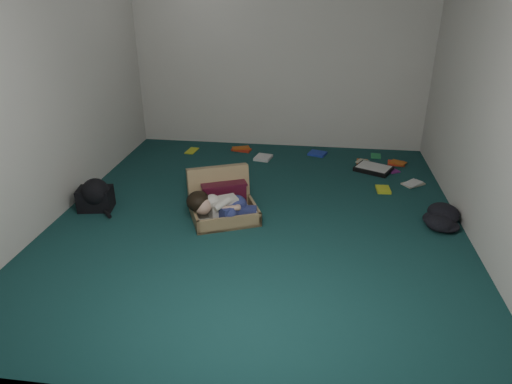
# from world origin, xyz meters

# --- Properties ---
(floor) EXTENTS (4.50, 4.50, 0.00)m
(floor) POSITION_xyz_m (0.00, 0.00, 0.00)
(floor) COLOR #163F3F
(floor) RESTS_ON ground
(wall_back) EXTENTS (4.50, 0.00, 4.50)m
(wall_back) POSITION_xyz_m (0.00, 2.25, 1.30)
(wall_back) COLOR white
(wall_back) RESTS_ON ground
(wall_front) EXTENTS (4.50, 0.00, 4.50)m
(wall_front) POSITION_xyz_m (0.00, -2.25, 1.30)
(wall_front) COLOR white
(wall_front) RESTS_ON ground
(wall_left) EXTENTS (0.00, 4.50, 4.50)m
(wall_left) POSITION_xyz_m (-2.00, 0.00, 1.30)
(wall_left) COLOR white
(wall_left) RESTS_ON ground
(wall_right) EXTENTS (0.00, 4.50, 4.50)m
(wall_right) POSITION_xyz_m (2.00, 0.00, 1.30)
(wall_right) COLOR white
(wall_right) RESTS_ON ground
(suitcase) EXTENTS (0.83, 0.82, 0.47)m
(suitcase) POSITION_xyz_m (-0.37, 0.01, 0.14)
(suitcase) COLOR #997D54
(suitcase) RESTS_ON floor
(person) EXTENTS (0.70, 0.37, 0.29)m
(person) POSITION_xyz_m (-0.34, -0.15, 0.18)
(person) COLOR beige
(person) RESTS_ON suitcase
(maroon_bin) EXTENTS (0.56, 0.51, 0.32)m
(maroon_bin) POSITION_xyz_m (-0.40, 0.18, 0.16)
(maroon_bin) COLOR #430D1E
(maroon_bin) RESTS_ON floor
(backpack) EXTENTS (0.47, 0.41, 0.25)m
(backpack) POSITION_xyz_m (-1.70, -0.04, 0.13)
(backpack) COLOR black
(backpack) RESTS_ON floor
(clothing_pile) EXTENTS (0.49, 0.42, 0.15)m
(clothing_pile) POSITION_xyz_m (1.70, 0.09, 0.07)
(clothing_pile) COLOR black
(clothing_pile) RESTS_ON floor
(paper_tray) EXTENTS (0.52, 0.47, 0.06)m
(paper_tray) POSITION_xyz_m (1.28, 1.42, 0.03)
(paper_tray) COLOR black
(paper_tray) RESTS_ON floor
(book_scatter) EXTENTS (3.07, 1.35, 0.02)m
(book_scatter) POSITION_xyz_m (0.74, 1.60, 0.01)
(book_scatter) COLOR #D2E228
(book_scatter) RESTS_ON floor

